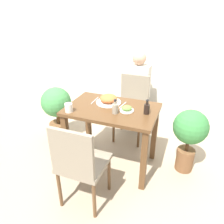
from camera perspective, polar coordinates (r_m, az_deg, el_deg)
The scene contains 15 objects.
ground_plane at distance 2.80m, azimuth -0.00°, elevation -13.02°, with size 16.00×16.00×0.00m, color tan.
wall_back at distance 3.62m, azimuth 8.95°, elevation 18.72°, with size 8.00×0.05×2.60m.
dining_table at distance 2.45m, azimuth -0.00°, elevation -1.77°, with size 0.99×0.65×0.76m.
chair_near at distance 2.02m, azimuth -8.48°, elevation -12.85°, with size 0.42×0.42×0.90m.
chair_far at distance 3.08m, azimuth 5.26°, elevation 2.11°, with size 0.42×0.42×0.90m.
food_plate at distance 2.49m, azimuth -0.92°, elevation 3.34°, with size 0.29×0.29×0.10m.
side_plate at distance 2.31m, azimuth 3.87°, elevation 0.84°, with size 0.15×0.15×0.06m.
drink_cup at distance 2.33m, azimuth -11.23°, elevation 1.11°, with size 0.08×0.08×0.09m.
sauce_bottle at distance 2.26m, azimuth 9.05°, elevation 0.95°, with size 0.06×0.06×0.16m.
condiment_bottle at distance 2.24m, azimuth 0.80°, elevation 1.06°, with size 0.06×0.06×0.16m.
fork_utensil at distance 2.57m, azimuth -4.51°, elevation 3.03°, with size 0.01×0.20×0.00m.
spoon_utensil at distance 2.45m, azimuth 2.85°, elevation 1.87°, with size 0.03×0.17×0.00m.
potted_plant_left at distance 3.11m, azimuth -14.20°, elevation 0.95°, with size 0.41×0.41×0.78m.
potted_plant_right at distance 2.56m, azimuth 19.62°, elevation -5.14°, with size 0.38×0.38×0.77m.
person_figure at distance 3.40m, azimuth 6.72°, elevation 5.73°, with size 0.34×0.22×1.17m.
Camera 1 is at (0.76, -2.01, 1.79)m, focal length 35.00 mm.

